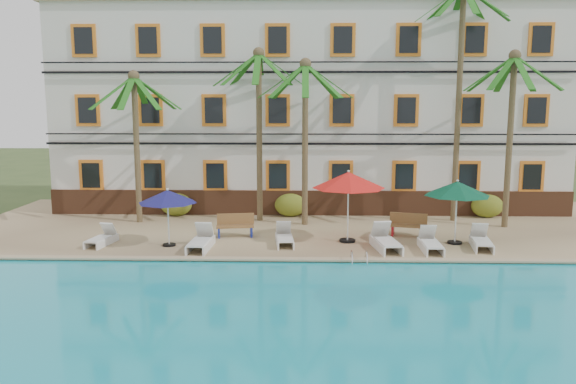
{
  "coord_description": "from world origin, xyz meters",
  "views": [
    {
      "loc": [
        -0.33,
        -19.58,
        5.58
      ],
      "look_at": [
        -0.92,
        3.0,
        2.0
      ],
      "focal_mm": 35.0,
      "sensor_mm": 36.0,
      "label": 1
    }
  ],
  "objects_px": {
    "palm_e": "(511,115)",
    "lounger_a": "(102,238)",
    "palm_b": "(259,111)",
    "pool_ladder": "(359,261)",
    "palm_d": "(460,75)",
    "bench_left": "(235,225)",
    "umbrella_red": "(348,180)",
    "palm_c": "(305,119)",
    "lounger_d": "(386,241)",
    "umbrella_green": "(457,189)",
    "lounger_c": "(284,237)",
    "lounger_b": "(201,241)",
    "lounger_e": "(430,243)",
    "palm_a": "(136,125)",
    "lounger_f": "(481,241)",
    "umbrella_blue": "(168,197)",
    "bench_right": "(409,225)"
  },
  "relations": [
    {
      "from": "lounger_f",
      "to": "lounger_b",
      "type": "bearing_deg",
      "value": -177.89
    },
    {
      "from": "palm_a",
      "to": "palm_c",
      "type": "xyz_separation_m",
      "value": [
        7.5,
        -0.35,
        0.29
      ]
    },
    {
      "from": "palm_c",
      "to": "umbrella_green",
      "type": "xyz_separation_m",
      "value": [
        5.75,
        -3.3,
        -2.56
      ]
    },
    {
      "from": "lounger_f",
      "to": "palm_c",
      "type": "bearing_deg",
      "value": 148.66
    },
    {
      "from": "palm_d",
      "to": "lounger_d",
      "type": "height_order",
      "value": "palm_d"
    },
    {
      "from": "lounger_a",
      "to": "umbrella_blue",
      "type": "bearing_deg",
      "value": -2.17
    },
    {
      "from": "palm_a",
      "to": "bench_left",
      "type": "bearing_deg",
      "value": -30.24
    },
    {
      "from": "umbrella_red",
      "to": "lounger_b",
      "type": "xyz_separation_m",
      "value": [
        -5.51,
        -1.25,
        -2.11
      ]
    },
    {
      "from": "lounger_f",
      "to": "pool_ladder",
      "type": "distance_m",
      "value": 5.08
    },
    {
      "from": "lounger_a",
      "to": "lounger_b",
      "type": "distance_m",
      "value": 3.93
    },
    {
      "from": "umbrella_blue",
      "to": "bench_right",
      "type": "height_order",
      "value": "umbrella_blue"
    },
    {
      "from": "palm_d",
      "to": "palm_e",
      "type": "height_order",
      "value": "palm_d"
    },
    {
      "from": "lounger_b",
      "to": "lounger_d",
      "type": "relative_size",
      "value": 0.93
    },
    {
      "from": "umbrella_red",
      "to": "pool_ladder",
      "type": "xyz_separation_m",
      "value": [
        0.17,
        -2.74,
        -2.41
      ]
    },
    {
      "from": "umbrella_green",
      "to": "palm_c",
      "type": "bearing_deg",
      "value": 150.14
    },
    {
      "from": "palm_b",
      "to": "palm_c",
      "type": "bearing_deg",
      "value": -23.16
    },
    {
      "from": "palm_b",
      "to": "lounger_e",
      "type": "relative_size",
      "value": 4.19
    },
    {
      "from": "palm_c",
      "to": "lounger_a",
      "type": "xyz_separation_m",
      "value": [
        -7.74,
        -3.82,
        -4.43
      ]
    },
    {
      "from": "lounger_a",
      "to": "lounger_e",
      "type": "relative_size",
      "value": 0.93
    },
    {
      "from": "palm_c",
      "to": "palm_e",
      "type": "height_order",
      "value": "palm_e"
    },
    {
      "from": "palm_d",
      "to": "bench_left",
      "type": "height_order",
      "value": "palm_d"
    },
    {
      "from": "palm_a",
      "to": "lounger_e",
      "type": "height_order",
      "value": "palm_a"
    },
    {
      "from": "lounger_d",
      "to": "pool_ladder",
      "type": "distance_m",
      "value": 2.0
    },
    {
      "from": "palm_d",
      "to": "lounger_e",
      "type": "height_order",
      "value": "palm_d"
    },
    {
      "from": "lounger_b",
      "to": "lounger_e",
      "type": "xyz_separation_m",
      "value": [
        8.43,
        -0.02,
        -0.02
      ]
    },
    {
      "from": "palm_b",
      "to": "lounger_c",
      "type": "distance_m",
      "value": 6.64
    },
    {
      "from": "palm_e",
      "to": "lounger_b",
      "type": "xyz_separation_m",
      "value": [
        -12.57,
        -4.09,
        -4.55
      ]
    },
    {
      "from": "umbrella_green",
      "to": "lounger_e",
      "type": "distance_m",
      "value": 2.44
    },
    {
      "from": "palm_b",
      "to": "bench_left",
      "type": "xyz_separation_m",
      "value": [
        -0.76,
        -3.26,
        -4.52
      ]
    },
    {
      "from": "bench_left",
      "to": "umbrella_green",
      "type": "bearing_deg",
      "value": -6.17
    },
    {
      "from": "umbrella_blue",
      "to": "pool_ladder",
      "type": "height_order",
      "value": "umbrella_blue"
    },
    {
      "from": "lounger_b",
      "to": "lounger_f",
      "type": "xyz_separation_m",
      "value": [
        10.4,
        0.38,
        -0.02
      ]
    },
    {
      "from": "palm_e",
      "to": "lounger_a",
      "type": "bearing_deg",
      "value": -167.85
    },
    {
      "from": "palm_b",
      "to": "pool_ladder",
      "type": "relative_size",
      "value": 10.45
    },
    {
      "from": "lounger_b",
      "to": "lounger_f",
      "type": "distance_m",
      "value": 10.4
    },
    {
      "from": "lounger_e",
      "to": "lounger_f",
      "type": "relative_size",
      "value": 0.97
    },
    {
      "from": "lounger_d",
      "to": "bench_right",
      "type": "relative_size",
      "value": 1.36
    },
    {
      "from": "palm_d",
      "to": "palm_e",
      "type": "distance_m",
      "value": 2.85
    },
    {
      "from": "palm_b",
      "to": "lounger_f",
      "type": "relative_size",
      "value": 4.08
    },
    {
      "from": "palm_c",
      "to": "lounger_b",
      "type": "distance_m",
      "value": 7.29
    },
    {
      "from": "palm_d",
      "to": "umbrella_red",
      "type": "height_order",
      "value": "palm_d"
    },
    {
      "from": "palm_e",
      "to": "pool_ladder",
      "type": "distance_m",
      "value": 10.11
    },
    {
      "from": "palm_a",
      "to": "umbrella_blue",
      "type": "height_order",
      "value": "palm_a"
    },
    {
      "from": "bench_right",
      "to": "palm_b",
      "type": "bearing_deg",
      "value": 154.61
    },
    {
      "from": "palm_e",
      "to": "lounger_b",
      "type": "height_order",
      "value": "palm_e"
    },
    {
      "from": "palm_c",
      "to": "umbrella_blue",
      "type": "xyz_separation_m",
      "value": [
        -5.14,
        -3.92,
        -2.8
      ]
    },
    {
      "from": "umbrella_green",
      "to": "lounger_c",
      "type": "xyz_separation_m",
      "value": [
        -6.54,
        -0.3,
        -1.85
      ]
    },
    {
      "from": "umbrella_red",
      "to": "lounger_c",
      "type": "bearing_deg",
      "value": -168.79
    },
    {
      "from": "umbrella_blue",
      "to": "bench_left",
      "type": "relative_size",
      "value": 1.42
    },
    {
      "from": "palm_c",
      "to": "pool_ladder",
      "type": "distance_m",
      "value": 7.72
    }
  ]
}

